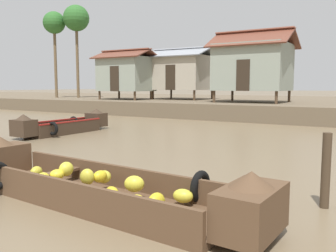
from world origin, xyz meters
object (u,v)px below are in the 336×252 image
at_px(banana_boat, 93,185).
at_px(cargo_boat_upstream, 64,125).
at_px(stilt_house_mid_left, 182,72).
at_px(stilt_house_mid_right, 253,66).
at_px(palm_tree_near, 76,20).
at_px(palm_tree_mid, 54,25).
at_px(mooring_post, 326,171).
at_px(stilt_house_left, 126,73).

distance_m(banana_boat, cargo_boat_upstream, 9.20).
relative_size(stilt_house_mid_left, stilt_house_mid_right, 0.98).
height_order(stilt_house_mid_left, palm_tree_near, palm_tree_near).
relative_size(palm_tree_near, palm_tree_mid, 1.06).
distance_m(stilt_house_mid_left, stilt_house_mid_right, 6.61).
xyz_separation_m(palm_tree_near, palm_tree_mid, (-1.94, -0.69, -0.35)).
xyz_separation_m(stilt_house_mid_left, mooring_post, (12.73, -18.08, -2.35)).
bearing_deg(palm_tree_near, banana_boat, -44.19).
bearing_deg(palm_tree_mid, stilt_house_left, -2.18).
relative_size(cargo_boat_upstream, stilt_house_mid_right, 0.90).
xyz_separation_m(palm_tree_mid, mooring_post, (24.11, -15.93, -6.55)).
distance_m(stilt_house_mid_left, palm_tree_near, 10.58).
xyz_separation_m(stilt_house_mid_right, palm_tree_mid, (-17.61, 0.04, 4.04)).
height_order(stilt_house_left, stilt_house_mid_left, stilt_house_mid_left).
xyz_separation_m(cargo_boat_upstream, mooring_post, (10.39, -4.16, 0.26)).
height_order(banana_boat, stilt_house_mid_right, stilt_house_mid_right).
bearing_deg(mooring_post, cargo_boat_upstream, 158.19).
xyz_separation_m(stilt_house_left, stilt_house_mid_left, (3.42, 2.45, 0.09)).
relative_size(cargo_boat_upstream, stilt_house_left, 1.01).
xyz_separation_m(banana_boat, stilt_house_mid_right, (-3.18, 17.61, 2.82)).
xyz_separation_m(cargo_boat_upstream, stilt_house_mid_right, (3.90, 11.74, 2.77)).
height_order(banana_boat, mooring_post, mooring_post).
bearing_deg(stilt_house_mid_left, stilt_house_left, -144.41).
relative_size(palm_tree_near, mooring_post, 6.49).
bearing_deg(stilt_house_mid_right, mooring_post, -67.78).
bearing_deg(palm_tree_mid, palm_tree_near, 19.53).
relative_size(stilt_house_left, palm_tree_mid, 0.60).
bearing_deg(banana_boat, stilt_house_mid_right, 100.23).
height_order(banana_boat, cargo_boat_upstream, cargo_boat_upstream).
bearing_deg(cargo_boat_upstream, palm_tree_mid, 139.36).
bearing_deg(palm_tree_near, palm_tree_mid, -160.47).
relative_size(banana_boat, mooring_post, 5.13).
relative_size(stilt_house_mid_right, palm_tree_near, 0.63).
distance_m(stilt_house_left, mooring_post, 22.59).
xyz_separation_m(cargo_boat_upstream, stilt_house_mid_left, (-2.34, 13.92, 2.61)).
distance_m(stilt_house_mid_left, mooring_post, 22.24).
relative_size(banana_boat, stilt_house_left, 1.41).
bearing_deg(palm_tree_mid, mooring_post, -33.46).
distance_m(cargo_boat_upstream, palm_tree_near, 18.58).
xyz_separation_m(stilt_house_left, palm_tree_near, (-6.02, 0.99, 4.64)).
bearing_deg(stilt_house_mid_right, stilt_house_left, -178.41).
height_order(cargo_boat_upstream, mooring_post, mooring_post).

